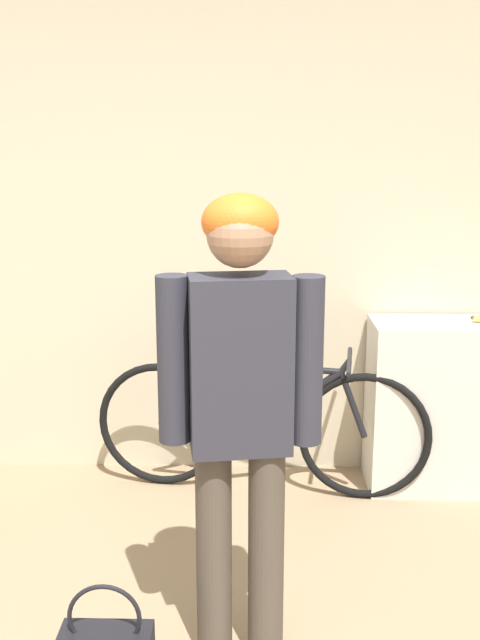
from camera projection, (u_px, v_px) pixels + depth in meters
name	position (u px, v px, depth m)	size (l,w,h in m)	color
wall_back	(194.00, 244.00, 4.11)	(8.00, 0.07, 2.60)	beige
side_shelf	(463.00, 406.00, 4.04)	(1.00, 0.39, 0.92)	beige
person	(240.00, 390.00, 2.54)	(0.56, 0.25, 1.69)	#4C4238
bicycle	(260.00, 426.00, 3.99)	(1.78, 0.46, 0.77)	black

